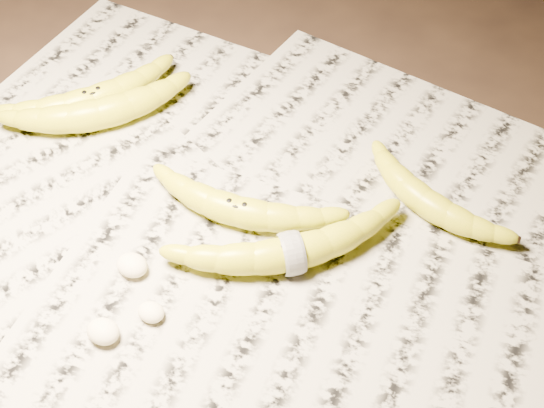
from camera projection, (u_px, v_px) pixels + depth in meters
The scene contains 11 objects.
ground at pixel (237, 255), 0.82m from camera, with size 3.00×3.00×0.00m, color black.
newspaper_patch at pixel (228, 232), 0.84m from camera, with size 0.90×0.70×0.01m, color #A6A28E.
banana_left_a at pixel (92, 97), 0.95m from camera, with size 0.20×0.06×0.04m, color yellow, non-canonical shape.
banana_left_b at pixel (99, 111), 0.93m from camera, with size 0.21×0.06×0.04m, color yellow, non-canonical shape.
banana_center at pixel (238, 209), 0.83m from camera, with size 0.20×0.06×0.04m, color yellow, non-canonical shape.
banana_taped at pixel (291, 251), 0.79m from camera, with size 0.23×0.06×0.04m, color yellow, non-canonical shape.
banana_upper_a at pixel (426, 199), 0.84m from camera, with size 0.17×0.05×0.03m, color yellow, non-canonical shape.
measuring_tape at pixel (291, 251), 0.79m from camera, with size 0.05×0.05×0.00m, color white.
flesh_chunk_a at pixel (132, 263), 0.79m from camera, with size 0.03×0.03×0.02m, color #FAEEC2.
flesh_chunk_b at pixel (103, 329), 0.74m from camera, with size 0.03×0.03×0.02m, color #FAEEC2.
flesh_chunk_c at pixel (151, 310), 0.76m from camera, with size 0.03×0.02×0.02m, color #FAEEC2.
Camera 1 is at (0.27, -0.41, 0.66)m, focal length 50.00 mm.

